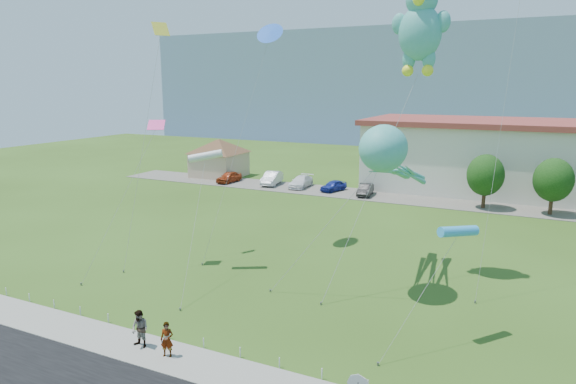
{
  "coord_description": "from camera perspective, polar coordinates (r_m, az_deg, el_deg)",
  "views": [
    {
      "loc": [
        14.24,
        -19.47,
        12.14
      ],
      "look_at": [
        0.9,
        8.0,
        5.75
      ],
      "focal_mm": 32.0,
      "sensor_mm": 36.0,
      "label": 1
    }
  ],
  "objects": [
    {
      "name": "pedestrian_left",
      "position": [
        24.61,
        -13.3,
        -15.65
      ],
      "size": [
        0.69,
        0.56,
        1.63
      ],
      "primitive_type": "imported",
      "rotation": [
        0.0,
        0.0,
        0.33
      ],
      "color": "gray",
      "rests_on": "sidewalk"
    },
    {
      "name": "small_kite_white",
      "position": [
        33.94,
        -9.19,
        3.85
      ],
      "size": [
        2.92,
        7.75,
        8.02
      ],
      "color": "silver",
      "rests_on": "ground"
    },
    {
      "name": "ground",
      "position": [
        27.01,
        -9.5,
        -15.06
      ],
      "size": [
        160.0,
        160.0,
        0.0
      ],
      "primitive_type": "plane",
      "color": "#2E4B15",
      "rests_on": "ground"
    },
    {
      "name": "tree_mid",
      "position": [
        54.21,
        27.4,
        1.2
      ],
      "size": [
        3.6,
        3.6,
        5.47
      ],
      "color": "#3F2B19",
      "rests_on": "ground"
    },
    {
      "name": "sidewalk",
      "position": [
        25.08,
        -13.3,
        -17.35
      ],
      "size": [
        80.0,
        2.5,
        0.1
      ],
      "primitive_type": "cube",
      "color": "gray",
      "rests_on": "ground"
    },
    {
      "name": "parked_car_blue",
      "position": [
        59.66,
        5.08,
        0.71
      ],
      "size": [
        2.5,
        3.93,
        1.25
      ],
      "primitive_type": "imported",
      "rotation": [
        0.0,
        0.0,
        -0.3
      ],
      "color": "navy",
      "rests_on": "parking_strip"
    },
    {
      "name": "tree_near",
      "position": [
        54.35,
        21.09,
        1.76
      ],
      "size": [
        3.6,
        3.6,
        5.47
      ],
      "color": "#3F2B19",
      "rests_on": "ground"
    },
    {
      "name": "rope_fence",
      "position": [
        25.97,
        -11.23,
        -15.67
      ],
      "size": [
        26.05,
        0.05,
        0.5
      ],
      "color": "white",
      "rests_on": "ground"
    },
    {
      "name": "parked_car_silver",
      "position": [
        63.35,
        -1.81,
        1.55
      ],
      "size": [
        2.51,
        4.99,
        1.57
      ],
      "primitive_type": "imported",
      "rotation": [
        0.0,
        0.0,
        0.18
      ],
      "color": "silver",
      "rests_on": "parking_strip"
    },
    {
      "name": "pedestrian_right",
      "position": [
        25.65,
        -16.13,
        -14.41
      ],
      "size": [
        0.93,
        0.75,
        1.8
      ],
      "primitive_type": "imported",
      "rotation": [
        0.0,
        0.0,
        -0.08
      ],
      "color": "gray",
      "rests_on": "sidewalk"
    },
    {
      "name": "parked_car_white",
      "position": [
        61.64,
        1.45,
        1.16
      ],
      "size": [
        2.12,
        4.72,
        1.34
      ],
      "primitive_type": "imported",
      "rotation": [
        0.0,
        0.0,
        0.05
      ],
      "color": "white",
      "rests_on": "parking_strip"
    },
    {
      "name": "small_kite_pink",
      "position": [
        35.24,
        -15.22,
        5.49
      ],
      "size": [
        2.36,
        6.48,
        9.96
      ],
      "color": "#F33690",
      "rests_on": "ground"
    },
    {
      "name": "parking_strip",
      "position": [
        57.59,
        11.0,
        -0.53
      ],
      "size": [
        70.0,
        6.0,
        0.06
      ],
      "primitive_type": "cube",
      "color": "#59544C",
      "rests_on": "ground"
    },
    {
      "name": "small_kite_blue",
      "position": [
        39.36,
        -2.17,
        16.75
      ],
      "size": [
        2.49,
        8.03,
        16.58
      ],
      "color": "blue",
      "rests_on": "ground"
    },
    {
      "name": "hill_ridge",
      "position": [
        140.2,
        20.49,
        11.25
      ],
      "size": [
        160.0,
        50.0,
        25.0
      ],
      "primitive_type": "cube",
      "color": "#728D9E",
      "rests_on": "ground"
    },
    {
      "name": "small_kite_cyan",
      "position": [
        25.63,
        18.35,
        -4.25
      ],
      "size": [
        2.77,
        5.49,
        5.78
      ],
      "color": "#3098D9",
      "rests_on": "ground"
    },
    {
      "name": "parked_car_black",
      "position": [
        57.73,
        8.59,
        0.27
      ],
      "size": [
        1.89,
        4.05,
        1.28
      ],
      "primitive_type": "imported",
      "rotation": [
        0.0,
        0.0,
        0.14
      ],
      "color": "black",
      "rests_on": "parking_strip"
    },
    {
      "name": "parked_car_red",
      "position": [
        65.12,
        -6.57,
        1.67
      ],
      "size": [
        1.84,
        4.07,
        1.36
      ],
      "primitive_type": "imported",
      "rotation": [
        0.0,
        0.0,
        -0.06
      ],
      "color": "#953012",
      "rests_on": "parking_strip"
    },
    {
      "name": "small_kite_yellow",
      "position": [
        37.54,
        -14.47,
        14.0
      ],
      "size": [
        1.29,
        6.11,
        16.37
      ],
      "color": "yellow",
      "rests_on": "ground"
    },
    {
      "name": "teddy_bear_kite",
      "position": [
        33.74,
        14.5,
        17.44
      ],
      "size": [
        4.95,
        8.96,
        18.32
      ],
      "color": "teal",
      "rests_on": "ground"
    },
    {
      "name": "pavilion",
      "position": [
        69.63,
        -7.68,
        4.2
      ],
      "size": [
        9.2,
        9.2,
        5.0
      ],
      "color": "tan",
      "rests_on": "ground"
    },
    {
      "name": "octopus_kite",
      "position": [
        30.95,
        11.13,
        3.65
      ],
      "size": [
        7.17,
        9.76,
        9.97
      ],
      "color": "teal",
      "rests_on": "ground"
    }
  ]
}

